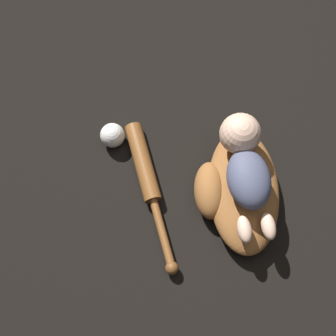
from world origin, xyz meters
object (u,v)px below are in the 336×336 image
object	(u,v)px
baby_figure	(245,162)
baseball	(112,135)
baseball_glove	(238,190)
baseball_bat	(147,177)

from	to	relation	value
baby_figure	baseball	xyz separation A→B (m)	(0.18, 0.36, -0.11)
baby_figure	baseball	world-z (taller)	baby_figure
baseball	baby_figure	bearing A→B (deg)	-117.00
baseball_glove	baseball	xyz separation A→B (m)	(0.23, 0.34, -0.01)
baseball_bat	baseball	size ratio (longest dim) A/B	6.23
baseball_bat	baseball_glove	bearing A→B (deg)	-108.03
baseball_glove	baby_figure	world-z (taller)	baby_figure
baseball_bat	baseball	xyz separation A→B (m)	(0.14, 0.09, 0.01)
baseball	baseball_glove	bearing A→B (deg)	-123.76
baseball_glove	baseball	bearing A→B (deg)	56.24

